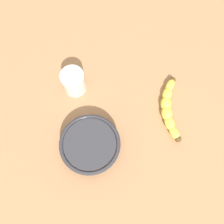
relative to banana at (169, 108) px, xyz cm
name	(u,v)px	position (x,y,z in cm)	size (l,w,h in cm)	color
wooden_tabletop	(106,145)	(18.78, 11.32, -3.15)	(120.00, 120.00, 3.00)	#A4744C
banana	(169,108)	(0.00, 0.00, 0.00)	(6.30, 20.85, 3.29)	#EBDF46
smoothie_glass	(74,82)	(29.26, -6.56, 2.56)	(7.04, 7.04, 8.65)	silver
ceramic_bowl	(90,145)	(23.10, 12.44, 1.56)	(17.30, 17.30, 5.43)	#2D2D33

